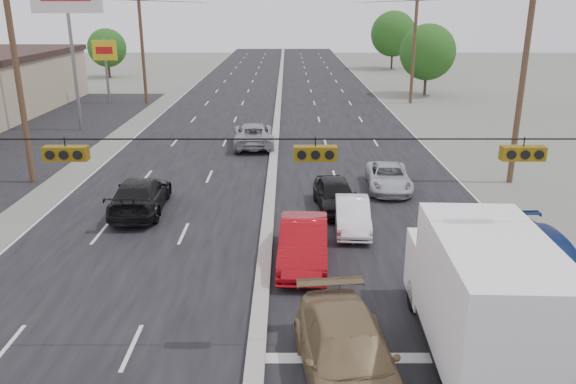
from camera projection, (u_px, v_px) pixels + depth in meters
name	position (u px, v px, depth m)	size (l,w,h in m)	color
ground	(257.00, 348.00, 15.22)	(200.00, 200.00, 0.00)	#606356
road_surface	(277.00, 125.00, 43.67)	(20.00, 160.00, 0.02)	black
center_median	(277.00, 123.00, 43.64)	(0.50, 160.00, 0.20)	gray
parking_lot	(31.00, 139.00, 38.91)	(10.00, 42.00, 0.02)	black
utility_pole_left_b	(19.00, 84.00, 27.81)	(1.60, 0.30, 10.00)	#422D1E
utility_pole_left_c	(142.00, 48.00, 51.53)	(1.60, 0.30, 10.00)	#422D1E
utility_pole_right_b	(522.00, 84.00, 27.85)	(1.60, 0.30, 10.00)	#422D1E
utility_pole_right_c	(414.00, 48.00, 51.56)	(1.60, 0.30, 10.00)	#422D1E
traffic_signals	(311.00, 151.00, 13.48)	(25.00, 0.30, 0.54)	black
pole_sign_billboard	(67.00, 5.00, 38.95)	(5.00, 0.25, 11.00)	slate
pole_sign_far	(105.00, 56.00, 51.74)	(2.20, 0.25, 6.00)	slate
tree_left_far	(107.00, 48.00, 70.93)	(4.80, 4.80, 6.12)	#382619
tree_right_mid	(428.00, 52.00, 56.55)	(5.60, 5.60, 7.14)	#382619
tree_right_far	(393.00, 34.00, 80.07)	(6.40, 6.40, 8.16)	#382619
box_truck	(480.00, 296.00, 14.12)	(2.81, 7.34, 3.67)	black
tan_sedan	(348.00, 357.00, 13.48)	(2.22, 5.46, 1.59)	olive
red_sedan	(303.00, 243.00, 19.93)	(1.67, 4.79, 1.58)	#980910
black_suv	(556.00, 370.00, 12.86)	(2.94, 6.37, 1.77)	black
queue_car_a	(335.00, 195.00, 25.27)	(1.69, 4.19, 1.43)	black
queue_car_b	(352.00, 215.00, 23.04)	(1.36, 3.89, 1.28)	white
queue_car_c	(388.00, 178.00, 28.11)	(2.07, 4.48, 1.25)	#B2B6BA
queue_car_d	(545.00, 256.00, 19.08)	(2.07, 5.09, 1.48)	navy
oncoming_near	(140.00, 195.00, 25.03)	(2.15, 5.30, 1.54)	black
oncoming_far	(253.00, 135.00, 36.75)	(2.53, 5.49, 1.52)	#98999F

